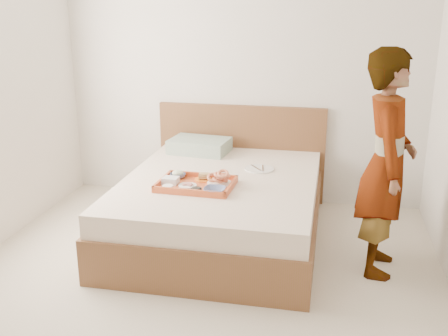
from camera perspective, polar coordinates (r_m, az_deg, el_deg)
ground at (r=3.65m, az=-3.83°, el=-14.00°), size 3.50×4.00×0.01m
wall_back at (r=5.10m, az=1.96°, el=10.74°), size 3.50×0.01×2.60m
bed at (r=4.40m, az=-0.37°, el=-4.35°), size 1.65×2.00×0.53m
headboard at (r=5.23m, az=1.85°, el=1.69°), size 1.65×0.06×0.95m
pillow at (r=5.03m, az=-2.67°, el=2.44°), size 0.59×0.43×0.13m
tray at (r=4.10m, az=-3.04°, el=-1.73°), size 0.59×0.44×0.05m
prawn_plate at (r=4.11m, az=-0.47°, el=-1.69°), size 0.21×0.21×0.01m
navy_bowl_big at (r=3.93m, az=-1.02°, el=-2.43°), size 0.17×0.17×0.04m
sauce_dish at (r=3.94m, az=-3.02°, el=-2.42°), size 0.09×0.09×0.03m
meat_plate at (r=4.08m, az=-3.99°, el=-1.92°), size 0.15×0.15×0.01m
bread_plate at (r=4.21m, az=-2.25°, el=-1.24°), size 0.15×0.15×0.01m
salad_bowl at (r=4.27m, az=-5.03°, el=-0.83°), size 0.13×0.13×0.04m
plastic_tub at (r=4.14m, az=-5.82°, el=-1.36°), size 0.12×0.10×0.05m
cheese_round at (r=4.02m, az=-6.14°, el=-2.11°), size 0.09×0.09×0.03m
dinner_plate at (r=4.53m, az=3.86°, el=-0.10°), size 0.32×0.32×0.01m
person at (r=3.88m, az=17.21°, el=0.39°), size 0.43×0.62×1.63m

